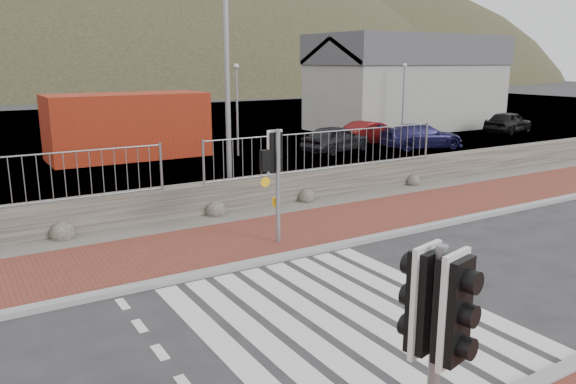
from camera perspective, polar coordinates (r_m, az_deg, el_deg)
ground at (r=9.73m, az=5.51°, el=-12.65°), size 220.00×220.00×0.00m
sidewalk_far at (r=13.31m, az=-6.24°, el=-5.26°), size 40.00×3.00×0.08m
kerb_far at (r=12.04m, az=-3.15°, el=-7.16°), size 40.00×0.25×0.12m
zebra_crossing at (r=9.73m, az=5.52°, el=-12.62°), size 4.62×5.60×0.01m
gravel_strip at (r=15.07m, az=-9.51°, el=-3.20°), size 40.00×1.50×0.06m
stone_wall at (r=15.68m, az=-10.68°, el=-1.01°), size 40.00×0.60×0.90m
railing at (r=15.27m, az=-10.69°, el=3.86°), size 18.07×0.07×1.22m
quay at (r=35.51m, az=-22.76°, el=5.31°), size 120.00×40.00×0.50m
harbor_building at (r=36.94m, az=12.01°, el=10.87°), size 12.20×6.20×5.80m
hills_backdrop at (r=99.44m, az=-23.34°, el=-3.87°), size 254.00×90.00×100.00m
traffic_signal_near at (r=5.15m, az=14.88°, el=-13.33°), size 0.43×0.32×2.73m
traffic_signal_far at (r=12.77m, az=-1.17°, el=3.01°), size 0.65×0.25×2.73m
streetlight at (r=16.78m, az=-5.87°, el=15.77°), size 1.88×0.53×8.91m
shipping_container at (r=26.03m, az=-15.97°, el=6.47°), size 6.83×2.86×2.84m
car_a at (r=26.88m, az=4.88°, el=5.44°), size 3.99×2.32×1.28m
car_b at (r=29.37m, az=8.42°, el=5.95°), size 3.84×1.75×1.22m
car_c at (r=28.57m, az=13.42°, el=5.53°), size 4.48×2.66×1.22m
car_e at (r=36.30m, az=21.46°, el=6.61°), size 4.08×2.36×1.31m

